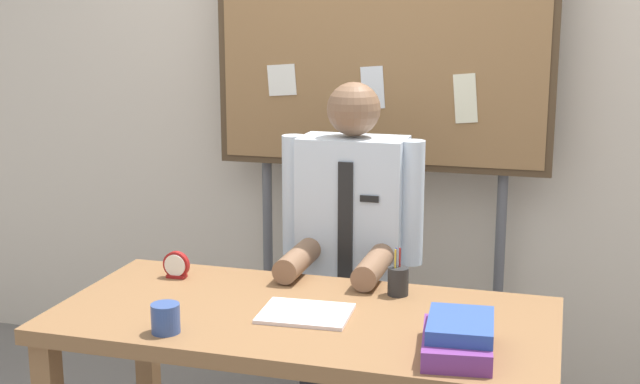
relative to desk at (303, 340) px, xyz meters
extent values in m
cube|color=beige|center=(0.00, 1.30, 0.72)|extent=(6.40, 0.08, 2.70)
cube|color=brown|center=(0.00, 0.00, 0.07)|extent=(1.58, 0.76, 0.05)
cube|color=brown|center=(-0.73, 0.32, -0.30)|extent=(0.07, 0.07, 0.68)
cube|color=#2D2D33|center=(0.00, 0.64, -0.41)|extent=(0.34, 0.30, 0.44)
cube|color=silver|center=(0.00, 0.64, 0.18)|extent=(0.40, 0.22, 0.75)
sphere|color=brown|center=(0.00, 0.64, 0.66)|extent=(0.20, 0.20, 0.20)
cylinder|color=silver|center=(-0.23, 0.62, 0.32)|extent=(0.09, 0.09, 0.47)
cylinder|color=silver|center=(0.23, 0.62, 0.32)|extent=(0.09, 0.09, 0.47)
cylinder|color=brown|center=(-0.14, 0.38, 0.14)|extent=(0.09, 0.30, 0.09)
cylinder|color=brown|center=(0.14, 0.38, 0.14)|extent=(0.09, 0.30, 0.09)
cube|color=black|center=(0.00, 0.52, 0.24)|extent=(0.06, 0.01, 0.49)
cube|color=black|center=(0.09, 0.52, 0.35)|extent=(0.07, 0.01, 0.02)
cube|color=#4C3823|center=(0.00, 1.10, 0.96)|extent=(1.44, 0.05, 1.21)
cube|color=olive|center=(0.00, 1.08, 0.96)|extent=(1.38, 0.04, 1.15)
cylinder|color=#59595E|center=(-0.52, 1.13, -0.12)|extent=(0.04, 0.04, 1.02)
cylinder|color=#59595E|center=(0.52, 1.13, -0.12)|extent=(0.04, 0.04, 1.02)
cube|color=white|center=(-0.43, 1.06, 0.73)|extent=(0.13, 0.00, 0.14)
cube|color=white|center=(-0.02, 1.06, 0.71)|extent=(0.11, 0.00, 0.18)
cube|color=#F4EFCC|center=(0.36, 1.06, 0.67)|extent=(0.11, 0.00, 0.21)
cube|color=#72337F|center=(0.51, -0.19, 0.12)|extent=(0.22, 0.32, 0.06)
cube|color=#2D4C99|center=(0.51, -0.18, 0.17)|extent=(0.20, 0.25, 0.04)
cube|color=silver|center=(0.01, -0.02, 0.10)|extent=(0.29, 0.24, 0.01)
cylinder|color=maroon|center=(-0.54, 0.21, 0.14)|extent=(0.10, 0.02, 0.10)
cylinder|color=white|center=(-0.54, 0.20, 0.14)|extent=(0.08, 0.00, 0.08)
cube|color=maroon|center=(-0.54, 0.21, 0.10)|extent=(0.07, 0.04, 0.01)
cylinder|color=#334C8C|center=(-0.34, -0.27, 0.14)|extent=(0.09, 0.09, 0.09)
cylinder|color=#262626|center=(0.25, 0.25, 0.14)|extent=(0.07, 0.07, 0.09)
cylinder|color=#263399|center=(0.24, 0.26, 0.18)|extent=(0.01, 0.01, 0.15)
cylinder|color=maroon|center=(0.26, 0.26, 0.18)|extent=(0.01, 0.01, 0.15)
cylinder|color=gold|center=(0.25, 0.24, 0.18)|extent=(0.01, 0.01, 0.15)
camera|label=1|loc=(0.76, -2.41, 1.03)|focal=47.51mm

